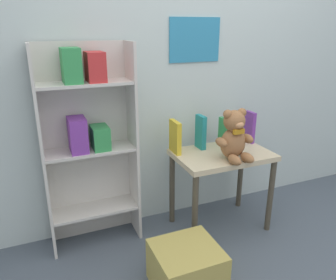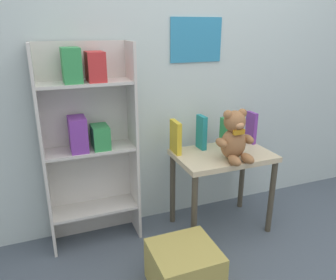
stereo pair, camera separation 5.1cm
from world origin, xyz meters
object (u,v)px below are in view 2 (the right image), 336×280
Objects in this scene: book_standing_yellow at (176,137)px; bookshelf_side at (88,135)px; teddy_bear at (235,137)px; book_standing_teal at (201,132)px; display_table at (222,165)px; book_standing_purple at (251,128)px; book_standing_green at (226,132)px; storage_bin at (184,268)px.

bookshelf_side is at bearing 174.04° from book_standing_yellow.
bookshelf_side is 0.94m from teddy_bear.
book_standing_yellow is at bearing -179.81° from book_standing_teal.
display_table is 2.83× the size of book_standing_purple.
book_standing_teal reaches higher than book_standing_purple.
bookshelf_side is at bearing 174.91° from book_standing_green.
bookshelf_side is 3.98× the size of teddy_bear.
display_table is at bearing -161.16° from book_standing_purple.
bookshelf_side is at bearing 166.38° from display_table.
display_table is 0.39m from book_standing_yellow.
display_table is 2.96× the size of book_standing_yellow.
bookshelf_side is 5.53× the size of book_standing_teal.
book_standing_yellow is 0.60m from book_standing_purple.
book_standing_purple is at bearing -5.74° from book_standing_green.
book_standing_green is (0.40, 0.00, -0.01)m from book_standing_yellow.
display_table reaches higher than storage_bin.
teddy_bear reaches higher than book_standing_purple.
book_standing_purple is at bearing 36.23° from storage_bin.
book_standing_green is 0.54× the size of storage_bin.
storage_bin is (-0.59, -0.60, -0.55)m from book_standing_green.
book_standing_yellow is at bearing 140.49° from teddy_bear.
book_standing_teal is at bearing 3.50° from book_standing_yellow.
book_standing_purple is at bearing 0.09° from book_standing_yellow.
book_standing_green is (0.97, -0.08, -0.07)m from bookshelf_side.
book_standing_teal is 0.40m from book_standing_purple.
book_standing_purple reaches higher than storage_bin.
teddy_bear is at bearing 34.66° from storage_bin.
book_standing_yellow is 0.62× the size of storage_bin.
display_table is at bearing 43.22° from storage_bin.
book_standing_purple is 0.65× the size of storage_bin.
bookshelf_side is 6.79× the size of book_standing_green.
teddy_bear is 0.28m from book_standing_teal.
teddy_bear is at bearing -69.32° from book_standing_teal.
storage_bin is (-0.19, -0.59, -0.56)m from book_standing_yellow.
book_standing_teal reaches higher than book_standing_green.
storage_bin is (-0.50, -0.34, -0.60)m from teddy_bear.
book_standing_purple reaches higher than book_standing_green.
teddy_bear reaches higher than book_standing_yellow.
bookshelf_side is 0.99m from storage_bin.
book_standing_yellow reaches higher than display_table.
bookshelf_side reaches higher than book_standing_teal.
book_standing_purple reaches higher than display_table.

